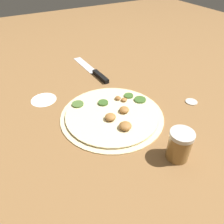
{
  "coord_description": "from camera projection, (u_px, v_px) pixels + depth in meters",
  "views": [
    {
      "loc": [
        0.51,
        -0.28,
        0.47
      ],
      "look_at": [
        0.0,
        0.0,
        0.02
      ],
      "focal_mm": 35.0,
      "sensor_mm": 36.0,
      "label": 1
    }
  ],
  "objects": [
    {
      "name": "ground_plane",
      "position": [
        112.0,
        116.0,
        0.75
      ],
      "size": [
        3.0,
        3.0,
        0.0
      ],
      "primitive_type": "plane",
      "color": "brown"
    },
    {
      "name": "spice_jar",
      "position": [
        179.0,
        145.0,
        0.58
      ],
      "size": [
        0.06,
        0.06,
        0.09
      ],
      "color": "olive",
      "rests_on": "ground_plane"
    },
    {
      "name": "knife",
      "position": [
        96.0,
        73.0,
        0.98
      ],
      "size": [
        0.3,
        0.05,
        0.02
      ],
      "rotation": [
        0.0,
        0.0,
        3.19
      ],
      "color": "silver",
      "rests_on": "ground_plane"
    },
    {
      "name": "flour_patch",
      "position": [
        44.0,
        100.0,
        0.83
      ],
      "size": [
        0.09,
        0.09,
        0.0
      ],
      "color": "white",
      "rests_on": "ground_plane"
    },
    {
      "name": "pizza",
      "position": [
        112.0,
        114.0,
        0.75
      ],
      "size": [
        0.35,
        0.35,
        0.03
      ],
      "color": "beige",
      "rests_on": "ground_plane"
    },
    {
      "name": "loose_cap",
      "position": [
        191.0,
        101.0,
        0.81
      ],
      "size": [
        0.04,
        0.04,
        0.01
      ],
      "color": "beige",
      "rests_on": "ground_plane"
    }
  ]
}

